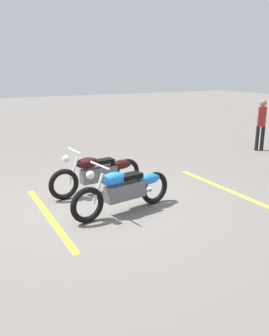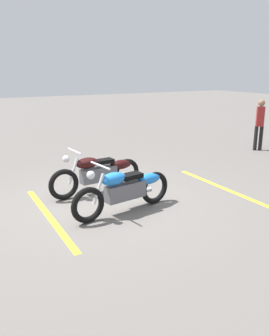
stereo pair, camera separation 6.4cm
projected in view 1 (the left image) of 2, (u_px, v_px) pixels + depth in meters
ground_plane at (105, 202)px, 7.29m from camera, size 60.00×60.00×0.00m
motorcycle_bright_foreground at (125, 189)px, 6.71m from camera, size 2.22×0.68×1.04m
motorcycle_dark_foreground at (99, 172)px, 7.79m from camera, size 2.23×0.62×1.04m
bystander_secondary at (261, 122)px, 11.72m from camera, size 0.31×0.30×1.71m
parking_stripe_near at (49, 216)px, 6.60m from camera, size 0.15×3.20×0.01m
parking_stripe_mid at (224, 189)px, 8.13m from camera, size 0.15×3.20×0.01m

